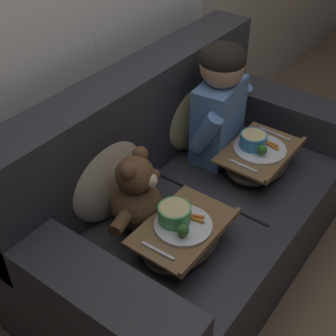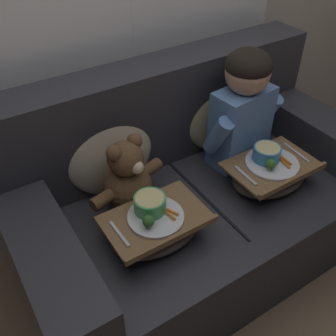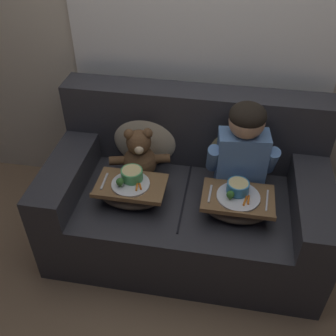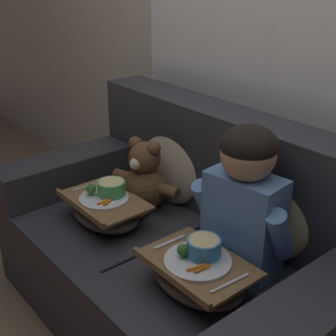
{
  "view_description": "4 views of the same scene",
  "coord_description": "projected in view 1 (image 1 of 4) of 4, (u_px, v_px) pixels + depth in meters",
  "views": [
    {
      "loc": [
        -1.37,
        -0.84,
        1.85
      ],
      "look_at": [
        -0.08,
        0.11,
        0.6
      ],
      "focal_mm": 50.0,
      "sensor_mm": 36.0,
      "label": 1
    },
    {
      "loc": [
        -0.85,
        -1.06,
        1.7
      ],
      "look_at": [
        -0.13,
        0.06,
        0.61
      ],
      "focal_mm": 42.0,
      "sensor_mm": 36.0,
      "label": 2
    },
    {
      "loc": [
        0.2,
        -1.79,
        2.1
      ],
      "look_at": [
        -0.11,
        -0.01,
        0.63
      ],
      "focal_mm": 42.0,
      "sensor_mm": 36.0,
      "label": 3
    },
    {
      "loc": [
        1.32,
        -1.1,
        1.57
      ],
      "look_at": [
        -0.12,
        0.08,
        0.73
      ],
      "focal_mm": 50.0,
      "sensor_mm": 36.0,
      "label": 4
    }
  ],
  "objects": [
    {
      "name": "lap_tray_child",
      "position": [
        258.0,
        158.0,
        2.21
      ],
      "size": [
        0.41,
        0.28,
        0.2
      ],
      "color": "#473D33",
      "rests_on": "child_figure"
    },
    {
      "name": "lap_tray_teddy",
      "position": [
        182.0,
        235.0,
        1.82
      ],
      "size": [
        0.41,
        0.27,
        0.2
      ],
      "color": "#473D33",
      "rests_on": "teddy_bear"
    },
    {
      "name": "couch",
      "position": [
        185.0,
        205.0,
        2.22
      ],
      "size": [
        1.69,
        0.93,
        0.96
      ],
      "color": "#2D2D33",
      "rests_on": "ground_plane"
    },
    {
      "name": "throw_pillow_behind_child",
      "position": [
        189.0,
        108.0,
        2.33
      ],
      "size": [
        0.42,
        0.2,
        0.44
      ],
      "color": "tan",
      "rests_on": "couch"
    },
    {
      "name": "throw_pillow_behind_teddy",
      "position": [
        103.0,
        171.0,
        1.93
      ],
      "size": [
        0.44,
        0.21,
        0.46
      ],
      "color": "#C1B293",
      "rests_on": "couch"
    },
    {
      "name": "teddy_bear",
      "position": [
        137.0,
        197.0,
        1.88
      ],
      "size": [
        0.38,
        0.28,
        0.36
      ],
      "color": "brown",
      "rests_on": "couch"
    },
    {
      "name": "ground_plane",
      "position": [
        194.0,
        260.0,
        2.4
      ],
      "size": [
        14.0,
        14.0,
        0.0
      ],
      "primitive_type": "plane",
      "color": "#8E7051"
    },
    {
      "name": "child_figure",
      "position": [
        220.0,
        97.0,
        2.17
      ],
      "size": [
        0.43,
        0.22,
        0.59
      ],
      "color": "#5B84BC",
      "rests_on": "couch"
    }
  ]
}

